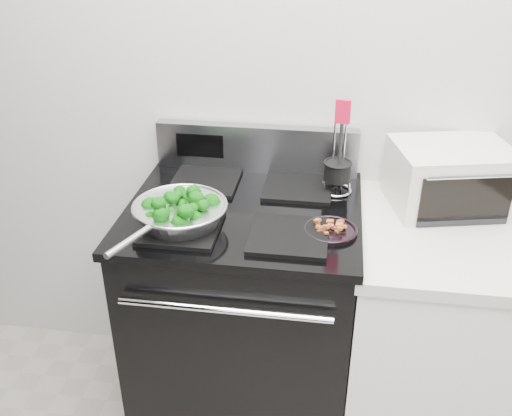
% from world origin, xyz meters
% --- Properties ---
extents(back_wall, '(4.00, 0.02, 2.70)m').
position_xyz_m(back_wall, '(0.00, 1.75, 1.35)').
color(back_wall, '#B5B1AB').
rests_on(back_wall, ground).
extents(gas_range, '(0.79, 0.69, 1.13)m').
position_xyz_m(gas_range, '(-0.30, 1.41, 0.49)').
color(gas_range, black).
rests_on(gas_range, floor).
extents(counter, '(0.62, 0.68, 0.92)m').
position_xyz_m(counter, '(0.39, 1.41, 0.46)').
color(counter, white).
rests_on(counter, floor).
extents(skillet, '(0.30, 0.46, 0.07)m').
position_xyz_m(skillet, '(-0.48, 1.26, 1.00)').
color(skillet, silver).
rests_on(skillet, gas_range).
extents(broccoli_pile, '(0.24, 0.24, 0.08)m').
position_xyz_m(broccoli_pile, '(-0.48, 1.26, 1.02)').
color(broccoli_pile, black).
rests_on(broccoli_pile, skillet).
extents(bacon_plate, '(0.17, 0.17, 0.04)m').
position_xyz_m(bacon_plate, '(-0.00, 1.29, 0.97)').
color(bacon_plate, black).
rests_on(bacon_plate, gas_range).
extents(utensil_holder, '(0.11, 0.11, 0.34)m').
position_xyz_m(utensil_holder, '(0.01, 1.58, 1.01)').
color(utensil_holder, silver).
rests_on(utensil_holder, gas_range).
extents(toaster_oven, '(0.44, 0.37, 0.22)m').
position_xyz_m(toaster_oven, '(0.39, 1.59, 1.03)').
color(toaster_oven, beige).
rests_on(toaster_oven, counter).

